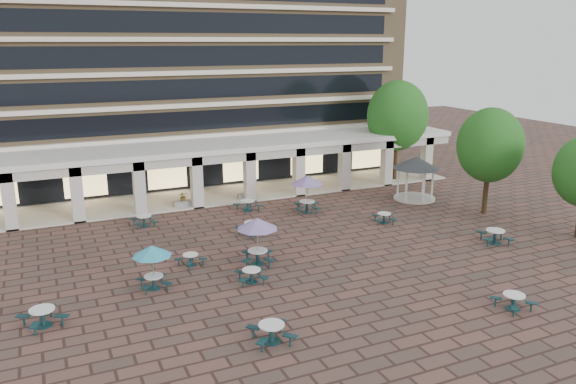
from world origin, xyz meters
name	(u,v)px	position (x,y,z in m)	size (l,w,h in m)	color
ground	(291,259)	(0.00, 0.00, 0.00)	(120.00, 120.00, 0.00)	brown
apartment_building	(176,36)	(0.00, 25.47, 12.60)	(40.00, 15.50, 25.20)	#947953
retail_arcade	(214,160)	(0.00, 14.80, 3.00)	(42.00, 6.60, 4.40)	white
picnic_table_0	(43,316)	(-13.22, -2.66, 0.49)	(2.23, 2.23, 0.82)	#123638
picnic_table_1	(272,331)	(-4.55, -8.07, 0.49)	(1.95, 1.95, 0.83)	#123638
picnic_table_2	(514,300)	(6.93, -9.96, 0.45)	(1.73, 1.73, 0.76)	#123638
picnic_table_3	(495,235)	(12.67, -2.79, 0.52)	(2.38, 2.38, 0.87)	#123638
picnic_table_4	(152,253)	(-7.99, -0.81, 1.97)	(2.01, 2.01, 2.32)	#123638
picnic_table_5	(252,274)	(-3.20, -2.08, 0.43)	(1.81, 1.81, 0.73)	#123638
picnic_table_6	(257,225)	(-2.00, 0.10, 2.29)	(2.34, 2.34, 2.70)	#123638
picnic_table_8	(191,259)	(-5.50, 1.48, 0.39)	(1.78, 1.78, 0.66)	#123638
picnic_table_9	(253,227)	(-0.50, 4.89, 0.50)	(2.25, 2.25, 0.85)	#123638
picnic_table_10	(384,217)	(8.65, 3.44, 0.42)	(1.89, 1.89, 0.70)	#123638
picnic_table_11	(307,181)	(4.90, 7.90, 2.34)	(2.38, 2.38, 2.75)	#123638
picnic_table_12	(144,220)	(-6.63, 9.51, 0.45)	(1.75, 1.75, 0.76)	#123638
picnic_table_13	(248,205)	(1.05, 10.00, 0.47)	(1.99, 1.99, 0.80)	#123638
gazebo	(416,168)	(14.26, 7.58, 2.57)	(3.66, 3.66, 3.41)	beige
tree_east_a	(490,145)	(16.58, 2.36, 5.04)	(4.63, 4.63, 7.71)	#3D2C18
tree_east_c	(398,116)	(16.42, 13.47, 5.83)	(5.35, 5.35, 8.92)	#3D2C18
planter_left	(183,201)	(-3.07, 12.90, 0.49)	(1.50, 0.64, 1.24)	#979892
planter_right	(247,194)	(2.05, 12.90, 0.42)	(1.50, 0.60, 1.15)	#979892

